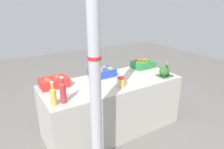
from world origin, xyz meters
The scene contains 11 objects.
ground_plane centered at (0.00, 0.00, 0.00)m, with size 10.00×10.00×0.00m, color slate.
market_table centered at (0.00, 0.00, 0.38)m, with size 1.95×0.81×0.76m, color #B7B2A8.
support_pole centered at (-0.59, -0.65, 1.22)m, with size 0.13×0.13×2.44m.
apple_crate centered at (-0.74, 0.25, 0.83)m, with size 0.36×0.26×0.15m.
orange_crate centered at (-0.02, 0.25, 0.83)m, with size 0.36×0.26×0.15m.
carrot_crate centered at (0.77, 0.25, 0.82)m, with size 0.36×0.26×0.15m.
broccoli_pile centered at (0.79, -0.22, 0.84)m, with size 0.23×0.19×0.16m.
juice_bottle_golden centered at (-0.89, -0.25, 0.87)m, with size 0.06×0.06×0.27m.
juice_bottle_ruby centered at (-0.78, -0.25, 0.89)m, with size 0.07×0.07×0.30m.
pickle_jar centered at (0.00, -0.22, 0.83)m, with size 0.10×0.10×0.13m.
sparrow_bird centered at (0.80, -0.25, 0.95)m, with size 0.09×0.11×0.05m.
Camera 1 is at (-1.36, -2.21, 1.83)m, focal length 32.00 mm.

